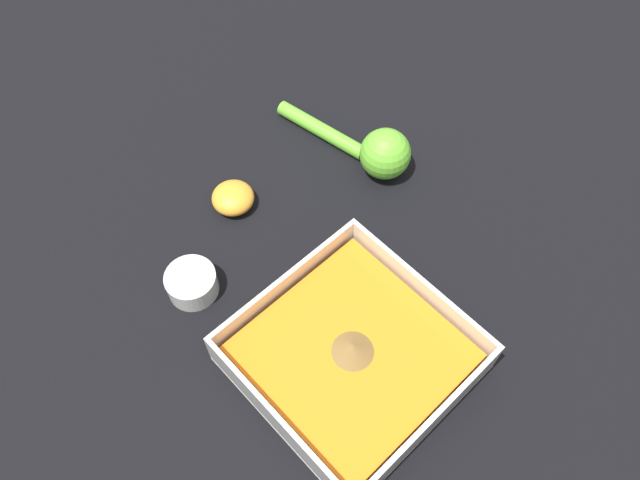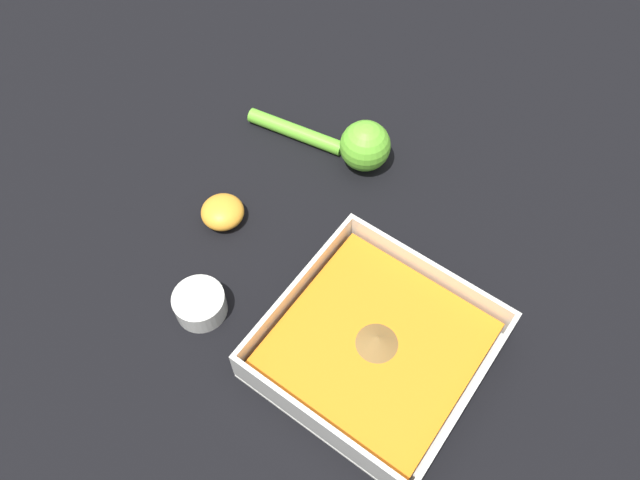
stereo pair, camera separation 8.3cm
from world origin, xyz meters
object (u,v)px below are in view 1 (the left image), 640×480
at_px(square_dish, 352,356).
at_px(lemon_half, 233,198).
at_px(lemon_squeezer, 375,150).
at_px(spice_bowl, 192,283).

xyz_separation_m(square_dish, lemon_half, (-0.05, -0.29, -0.00)).
distance_m(square_dish, lemon_half, 0.29).
distance_m(lemon_squeezer, lemon_half, 0.22).
xyz_separation_m(spice_bowl, lemon_squeezer, (-0.32, 0.01, 0.02)).
height_order(square_dish, lemon_half, square_dish).
bearing_deg(square_dish, lemon_half, -99.20).
relative_size(square_dish, lemon_squeezer, 1.06).
bearing_deg(square_dish, lemon_squeezer, -140.70).
bearing_deg(lemon_squeezer, square_dish, -60.28).
distance_m(square_dish, spice_bowl, 0.23).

